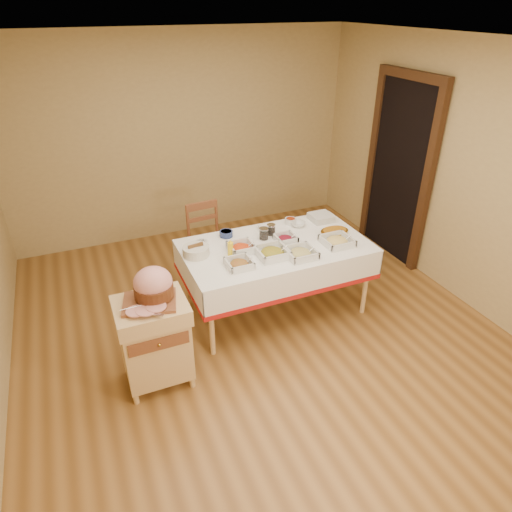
{
  "coord_description": "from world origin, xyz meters",
  "views": [
    {
      "loc": [
        -1.42,
        -3.25,
        2.88
      ],
      "look_at": [
        0.05,
        0.2,
        0.75
      ],
      "focal_mm": 32.0,
      "sensor_mm": 36.0,
      "label": 1
    }
  ],
  "objects_px": {
    "plate_stack": "(321,217)",
    "brass_platter": "(334,231)",
    "preserve_jar_left": "(264,234)",
    "mustard_bottle": "(230,248)",
    "butcher_cart": "(155,338)",
    "preserve_jar_right": "(271,230)",
    "bread_basket": "(196,251)",
    "dining_chair": "(208,242)",
    "dining_table": "(275,259)",
    "ham_on_board": "(153,287)"
  },
  "relations": [
    {
      "from": "dining_table",
      "to": "preserve_jar_right",
      "type": "bearing_deg",
      "value": 76.62
    },
    {
      "from": "dining_chair",
      "to": "preserve_jar_right",
      "type": "bearing_deg",
      "value": -52.55
    },
    {
      "from": "dining_table",
      "to": "preserve_jar_right",
      "type": "distance_m",
      "value": 0.32
    },
    {
      "from": "butcher_cart",
      "to": "preserve_jar_right",
      "type": "xyz_separation_m",
      "value": [
        1.4,
        0.78,
        0.36
      ]
    },
    {
      "from": "dining_chair",
      "to": "plate_stack",
      "type": "height_order",
      "value": "dining_chair"
    },
    {
      "from": "bread_basket",
      "to": "brass_platter",
      "type": "distance_m",
      "value": 1.45
    },
    {
      "from": "preserve_jar_right",
      "to": "bread_basket",
      "type": "bearing_deg",
      "value": -171.9
    },
    {
      "from": "brass_platter",
      "to": "ham_on_board",
      "type": "bearing_deg",
      "value": -165.09
    },
    {
      "from": "plate_stack",
      "to": "brass_platter",
      "type": "xyz_separation_m",
      "value": [
        -0.03,
        -0.32,
        -0.02
      ]
    },
    {
      "from": "dining_chair",
      "to": "plate_stack",
      "type": "relative_size",
      "value": 3.88
    },
    {
      "from": "dining_table",
      "to": "dining_chair",
      "type": "distance_m",
      "value": 0.98
    },
    {
      "from": "preserve_jar_left",
      "to": "bread_basket",
      "type": "xyz_separation_m",
      "value": [
        -0.72,
        -0.06,
        -0.01
      ]
    },
    {
      "from": "ham_on_board",
      "to": "preserve_jar_right",
      "type": "xyz_separation_m",
      "value": [
        1.36,
        0.75,
        -0.11
      ]
    },
    {
      "from": "butcher_cart",
      "to": "preserve_jar_right",
      "type": "bearing_deg",
      "value": 29.23
    },
    {
      "from": "dining_chair",
      "to": "butcher_cart",
      "type": "bearing_deg",
      "value": -122.64
    },
    {
      "from": "mustard_bottle",
      "to": "plate_stack",
      "type": "height_order",
      "value": "mustard_bottle"
    },
    {
      "from": "plate_stack",
      "to": "dining_chair",
      "type": "bearing_deg",
      "value": 154.51
    },
    {
      "from": "bread_basket",
      "to": "plate_stack",
      "type": "relative_size",
      "value": 1.08
    },
    {
      "from": "butcher_cart",
      "to": "preserve_jar_right",
      "type": "distance_m",
      "value": 1.64
    },
    {
      "from": "preserve_jar_right",
      "to": "brass_platter",
      "type": "distance_m",
      "value": 0.66
    },
    {
      "from": "preserve_jar_right",
      "to": "dining_chair",
      "type": "bearing_deg",
      "value": 127.45
    },
    {
      "from": "butcher_cart",
      "to": "ham_on_board",
      "type": "height_order",
      "value": "ham_on_board"
    },
    {
      "from": "butcher_cart",
      "to": "plate_stack",
      "type": "relative_size",
      "value": 3.44
    },
    {
      "from": "butcher_cart",
      "to": "bread_basket",
      "type": "bearing_deg",
      "value": 49.39
    },
    {
      "from": "preserve_jar_left",
      "to": "mustard_bottle",
      "type": "xyz_separation_m",
      "value": [
        -0.42,
        -0.18,
        0.02
      ]
    },
    {
      "from": "preserve_jar_right",
      "to": "dining_table",
      "type": "bearing_deg",
      "value": -103.38
    },
    {
      "from": "dining_chair",
      "to": "preserve_jar_right",
      "type": "distance_m",
      "value": 0.88
    },
    {
      "from": "butcher_cart",
      "to": "preserve_jar_left",
      "type": "height_order",
      "value": "preserve_jar_left"
    },
    {
      "from": "mustard_bottle",
      "to": "bread_basket",
      "type": "height_order",
      "value": "mustard_bottle"
    },
    {
      "from": "dining_chair",
      "to": "preserve_jar_right",
      "type": "xyz_separation_m",
      "value": [
        0.49,
        -0.64,
        0.35
      ]
    },
    {
      "from": "butcher_cart",
      "to": "bread_basket",
      "type": "height_order",
      "value": "bread_basket"
    },
    {
      "from": "plate_stack",
      "to": "brass_platter",
      "type": "distance_m",
      "value": 0.32
    },
    {
      "from": "butcher_cart",
      "to": "plate_stack",
      "type": "bearing_deg",
      "value": 23.32
    },
    {
      "from": "preserve_jar_left",
      "to": "brass_platter",
      "type": "distance_m",
      "value": 0.74
    },
    {
      "from": "preserve_jar_left",
      "to": "bread_basket",
      "type": "height_order",
      "value": "preserve_jar_left"
    },
    {
      "from": "preserve_jar_left",
      "to": "ham_on_board",
      "type": "bearing_deg",
      "value": -151.11
    },
    {
      "from": "brass_platter",
      "to": "butcher_cart",
      "type": "bearing_deg",
      "value": -164.49
    },
    {
      "from": "brass_platter",
      "to": "dining_table",
      "type": "bearing_deg",
      "value": -179.63
    },
    {
      "from": "mustard_bottle",
      "to": "brass_platter",
      "type": "xyz_separation_m",
      "value": [
        1.15,
        0.02,
        -0.06
      ]
    },
    {
      "from": "preserve_jar_left",
      "to": "brass_platter",
      "type": "xyz_separation_m",
      "value": [
        0.73,
        -0.16,
        -0.04
      ]
    },
    {
      "from": "dining_table",
      "to": "ham_on_board",
      "type": "bearing_deg",
      "value": -158.19
    },
    {
      "from": "preserve_jar_right",
      "to": "plate_stack",
      "type": "xyz_separation_m",
      "value": [
        0.64,
        0.1,
        -0.02
      ]
    },
    {
      "from": "dining_table",
      "to": "preserve_jar_left",
      "type": "xyz_separation_m",
      "value": [
        -0.05,
        0.17,
        0.22
      ]
    },
    {
      "from": "butcher_cart",
      "to": "preserve_jar_left",
      "type": "xyz_separation_m",
      "value": [
        1.29,
        0.72,
        0.36
      ]
    },
    {
      "from": "bread_basket",
      "to": "brass_platter",
      "type": "bearing_deg",
      "value": -4.17
    },
    {
      "from": "brass_platter",
      "to": "plate_stack",
      "type": "bearing_deg",
      "value": 85.05
    },
    {
      "from": "preserve_jar_left",
      "to": "butcher_cart",
      "type": "bearing_deg",
      "value": -150.77
    },
    {
      "from": "butcher_cart",
      "to": "dining_chair",
      "type": "height_order",
      "value": "dining_chair"
    },
    {
      "from": "dining_chair",
      "to": "brass_platter",
      "type": "distance_m",
      "value": 1.44
    },
    {
      "from": "ham_on_board",
      "to": "dining_table",
      "type": "bearing_deg",
      "value": 21.81
    }
  ]
}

